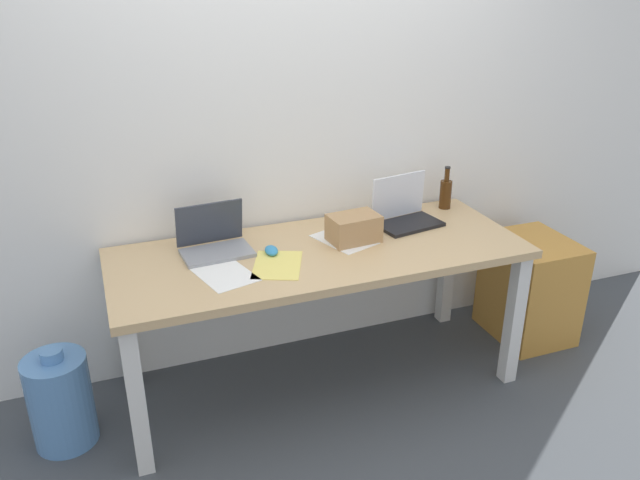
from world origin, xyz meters
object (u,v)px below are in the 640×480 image
Objects in this scene: laptop_left at (214,242)px; laptop_right at (405,213)px; filing_cabinet at (530,288)px; cardboard_box at (354,228)px; water_cooler_jug at (61,400)px; beer_bottle at (446,193)px; computer_mouse at (271,250)px; desk at (320,267)px.

laptop_right is at bearing 0.03° from laptop_left.
laptop_left is 0.57× the size of filing_cabinet.
cardboard_box is at bearing -161.11° from laptop_right.
water_cooler_jug is (-1.77, -0.16, -0.59)m from laptop_right.
filing_cabinet is (0.77, -0.13, -0.52)m from laptop_right.
cardboard_box is (-0.66, -0.24, -0.02)m from beer_bottle.
computer_mouse is (-1.07, -0.24, -0.07)m from beer_bottle.
beer_bottle is at bearing 18.39° from computer_mouse.
laptop_left reaches higher than filing_cabinet.
desk is at bearing -168.84° from cardboard_box.
laptop_right is 0.94m from filing_cabinet.
beer_bottle is 0.99× the size of cardboard_box.
cardboard_box is (0.66, -0.12, 0.02)m from laptop_left.
cardboard_box is at bearing -9.91° from laptop_left.
water_cooler_jug is at bearing -179.69° from desk.
cardboard_box reaches higher than water_cooler_jug.
computer_mouse is at bearing 2.47° from water_cooler_jug.
laptop_left is (-0.47, 0.15, 0.14)m from desk.
laptop_right reaches higher than beer_bottle.
desk is at bearing -17.95° from laptop_left.
laptop_right is 0.74× the size of water_cooler_jug.
cardboard_box is at bearing 1.77° from water_cooler_jug.
computer_mouse is at bearing -167.35° from beer_bottle.
water_cooler_jug is at bearing -178.23° from cardboard_box.
water_cooler_jug is at bearing -179.33° from filing_cabinet.
laptop_right is at bearing 5.17° from water_cooler_jug.
laptop_left reaches higher than desk.
beer_bottle is at bearing 20.18° from cardboard_box.
laptop_right reaches higher than laptop_left.
laptop_right is 1.50× the size of beer_bottle.
water_cooler_jug is (-0.77, -0.16, -0.59)m from laptop_left.
beer_bottle is at bearing 5.42° from laptop_left.
cardboard_box is at bearing 179.26° from filing_cabinet.
filing_cabinet is (0.45, -0.26, -0.55)m from beer_bottle.
laptop_left is at bearing 162.05° from desk.
beer_bottle reaches higher than computer_mouse.
beer_bottle is at bearing 150.64° from filing_cabinet.
cardboard_box reaches higher than computer_mouse.
desk reaches higher than filing_cabinet.
cardboard_box is 0.41× the size of filing_cabinet.
beer_bottle is 2.20m from water_cooler_jug.
desk is 0.91m from beer_bottle.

